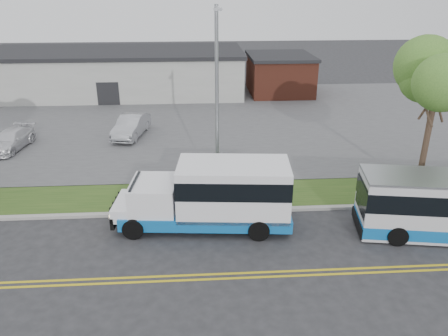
{
  "coord_description": "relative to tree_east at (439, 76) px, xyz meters",
  "views": [
    {
      "loc": [
        1.99,
        -17.86,
        10.46
      ],
      "look_at": [
        3.35,
        2.95,
        1.6
      ],
      "focal_mm": 35.0,
      "sensor_mm": 36.0,
      "label": 1
    }
  ],
  "objects": [
    {
      "name": "tree_east",
      "position": [
        0.0,
        0.0,
        0.0
      ],
      "size": [
        5.2,
        5.2,
        8.33
      ],
      "color": "#39271F",
      "rests_on": "verge"
    },
    {
      "name": "parked_car_a",
      "position": [
        -16.79,
        9.93,
        -5.34
      ],
      "size": [
        2.51,
        4.89,
        1.54
      ],
      "primitive_type": "imported",
      "rotation": [
        0.0,
        0.0,
        -0.2
      ],
      "color": "#9FA0A6",
      "rests_on": "parking_lot"
    },
    {
      "name": "streetlight_near",
      "position": [
        -11.0,
        -0.27,
        -0.97
      ],
      "size": [
        0.35,
        1.53,
        9.5
      ],
      "color": "gray",
      "rests_on": "verge"
    },
    {
      "name": "verge",
      "position": [
        -14.0,
        -0.1,
        -6.15
      ],
      "size": [
        80.0,
        3.3,
        0.1
      ],
      "primitive_type": "cube",
      "color": "#274818",
      "rests_on": "ground"
    },
    {
      "name": "ground",
      "position": [
        -14.0,
        -3.0,
        -6.2
      ],
      "size": [
        140.0,
        140.0,
        0.0
      ],
      "primitive_type": "plane",
      "color": "#28282B",
      "rests_on": "ground"
    },
    {
      "name": "shuttle_bus",
      "position": [
        -11.22,
        -3.1,
        -4.55
      ],
      "size": [
        8.3,
        3.34,
        3.11
      ],
      "rotation": [
        0.0,
        0.0,
        -0.09
      ],
      "color": "#0F5FA9",
      "rests_on": "ground"
    },
    {
      "name": "parked_car_b",
      "position": [
        -24.53,
        7.75,
        -5.47
      ],
      "size": [
        2.4,
        4.61,
        1.28
      ],
      "primitive_type": "imported",
      "rotation": [
        0.0,
        0.0,
        -0.14
      ],
      "color": "silver",
      "rests_on": "parking_lot"
    },
    {
      "name": "curb",
      "position": [
        -14.0,
        -1.9,
        -6.13
      ],
      "size": [
        80.0,
        0.3,
        0.15
      ],
      "primitive_type": "cube",
      "color": "#9E9B93",
      "rests_on": "ground"
    },
    {
      "name": "parking_lot",
      "position": [
        -14.0,
        14.0,
        -6.15
      ],
      "size": [
        80.0,
        25.0,
        0.1
      ],
      "primitive_type": "cube",
      "color": "#4C4C4F",
      "rests_on": "ground"
    },
    {
      "name": "lane_line_south",
      "position": [
        -14.0,
        -7.15,
        -6.2
      ],
      "size": [
        70.0,
        0.12,
        0.01
      ],
      "primitive_type": "cube",
      "color": "gold",
      "rests_on": "ground"
    },
    {
      "name": "lane_line_north",
      "position": [
        -14.0,
        -6.85,
        -6.2
      ],
      "size": [
        70.0,
        0.12,
        0.01
      ],
      "primitive_type": "cube",
      "color": "gold",
      "rests_on": "ground"
    },
    {
      "name": "commercial_building",
      "position": [
        -20.0,
        24.0,
        -4.02
      ],
      "size": [
        25.4,
        10.4,
        4.35
      ],
      "color": "#9E9E99",
      "rests_on": "ground"
    },
    {
      "name": "brick_wing",
      "position": [
        -3.5,
        23.0,
        -4.24
      ],
      "size": [
        6.3,
        7.3,
        3.9
      ],
      "color": "brown",
      "rests_on": "ground"
    }
  ]
}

